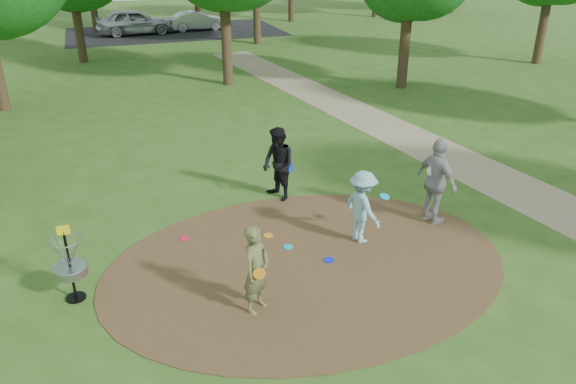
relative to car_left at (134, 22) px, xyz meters
name	(u,v)px	position (x,y,z in m)	size (l,w,h in m)	color
ground	(307,264)	(0.63, -29.71, -0.82)	(100.00, 100.00, 0.00)	#2D5119
dirt_clearing	(307,263)	(0.63, -29.71, -0.81)	(8.40, 8.40, 0.02)	#47301C
footpath	(505,183)	(7.13, -27.71, -0.82)	(2.00, 40.00, 0.01)	#8C7A5B
parking_lot	(175,32)	(2.63, 0.29, -0.82)	(14.00, 8.00, 0.01)	black
player_observer_with_disc	(256,270)	(-0.77, -30.84, 0.02)	(0.73, 0.71, 1.68)	brown
player_throwing_with_disc	(362,207)	(2.08, -29.21, 0.00)	(1.12, 1.17, 1.65)	#80B2BF
player_walking_with_disc	(278,164)	(1.05, -26.57, 0.11)	(0.94, 1.07, 1.87)	black
player_waiting_with_disc	(436,182)	(4.06, -28.96, 0.21)	(0.71, 1.28, 2.06)	#99999C
disc_ground_cyan	(288,247)	(0.46, -28.99, -0.79)	(0.22, 0.22, 0.02)	#16A3B4
disc_ground_blue	(329,260)	(1.09, -29.77, -0.79)	(0.22, 0.22, 0.02)	#0C1CD6
disc_ground_red	(184,238)	(-1.59, -27.88, -0.79)	(0.22, 0.22, 0.02)	red
car_left	(134,22)	(0.00, 0.00, 0.00)	(1.94, 4.83, 1.65)	#9FA4A7
car_right	(197,21)	(4.15, 0.37, -0.20)	(1.33, 3.81, 1.26)	#A0A3A7
disc_ground_orange	(268,235)	(0.21, -28.37, -0.79)	(0.22, 0.22, 0.02)	orange
disc_golf_basket	(69,258)	(-3.87, -29.41, 0.05)	(0.63, 0.63, 1.54)	black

